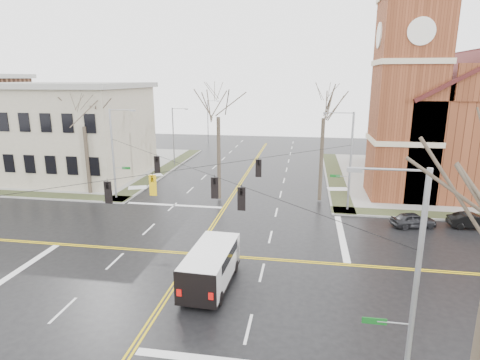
% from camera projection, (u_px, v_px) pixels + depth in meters
% --- Properties ---
extents(ground, '(120.00, 120.00, 0.00)m').
position_uv_depth(ground, '(195.00, 254.00, 28.23)').
color(ground, black).
rests_on(ground, ground).
extents(sidewalks, '(80.00, 80.00, 0.17)m').
position_uv_depth(sidewalks, '(195.00, 253.00, 28.21)').
color(sidewalks, gray).
rests_on(sidewalks, ground).
extents(road_markings, '(100.00, 100.00, 0.01)m').
position_uv_depth(road_markings, '(195.00, 254.00, 28.23)').
color(road_markings, gold).
rests_on(road_markings, ground).
extents(church, '(24.28, 27.48, 27.50)m').
position_uv_depth(church, '(460.00, 110.00, 45.92)').
color(church, '#612E19').
rests_on(church, ground).
extents(civic_building_a, '(18.00, 14.00, 11.00)m').
position_uv_depth(civic_building_a, '(65.00, 133.00, 49.49)').
color(civic_building_a, '#9E957D').
rests_on(civic_building_a, ground).
extents(signal_pole_ne, '(2.75, 0.22, 9.00)m').
position_uv_depth(signal_pole_ne, '(349.00, 159.00, 36.21)').
color(signal_pole_ne, gray).
rests_on(signal_pole_ne, ground).
extents(signal_pole_nw, '(2.75, 0.22, 9.00)m').
position_uv_depth(signal_pole_nw, '(114.00, 151.00, 39.80)').
color(signal_pole_nw, gray).
rests_on(signal_pole_nw, ground).
extents(signal_pole_se, '(2.75, 0.22, 9.00)m').
position_uv_depth(signal_pole_se, '(411.00, 283.00, 14.22)').
color(signal_pole_se, gray).
rests_on(signal_pole_se, ground).
extents(span_wires, '(23.02, 23.02, 0.03)m').
position_uv_depth(span_wires, '(192.00, 168.00, 26.70)').
color(span_wires, black).
rests_on(span_wires, ground).
extents(traffic_signals, '(8.21, 8.26, 1.30)m').
position_uv_depth(traffic_signals, '(189.00, 181.00, 26.25)').
color(traffic_signals, black).
rests_on(traffic_signals, ground).
extents(streetlight_north_a, '(2.30, 0.20, 8.00)m').
position_uv_depth(streetlight_north_a, '(174.00, 134.00, 55.59)').
color(streetlight_north_a, gray).
rests_on(streetlight_north_a, ground).
extents(streetlight_north_b, '(2.30, 0.20, 8.00)m').
position_uv_depth(streetlight_north_b, '(209.00, 120.00, 74.71)').
color(streetlight_north_b, gray).
rests_on(streetlight_north_b, ground).
extents(cargo_van, '(2.57, 6.08, 2.27)m').
position_uv_depth(cargo_van, '(212.00, 263.00, 23.83)').
color(cargo_van, white).
rests_on(cargo_van, ground).
extents(parked_car_a, '(3.88, 2.33, 1.23)m').
position_uv_depth(parked_car_a, '(413.00, 220.00, 33.18)').
color(parked_car_a, black).
rests_on(parked_car_a, ground).
extents(parked_car_b, '(3.84, 1.50, 1.25)m').
position_uv_depth(parked_car_b, '(473.00, 221.00, 32.96)').
color(parked_car_b, black).
rests_on(parked_car_b, ground).
extents(tree_nw_far, '(4.00, 4.00, 10.56)m').
position_uv_depth(tree_nw_far, '(84.00, 122.00, 40.97)').
color(tree_nw_far, '#3A2F25').
rests_on(tree_nw_far, ground).
extents(tree_nw_near, '(4.00, 4.00, 12.32)m').
position_uv_depth(tree_nw_near, '(218.00, 111.00, 38.64)').
color(tree_nw_near, '#3A2F25').
rests_on(tree_nw_near, ground).
extents(tree_ne, '(4.00, 4.00, 12.25)m').
position_uv_depth(tree_ne, '(324.00, 112.00, 38.11)').
color(tree_ne, '#3A2F25').
rests_on(tree_ne, ground).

